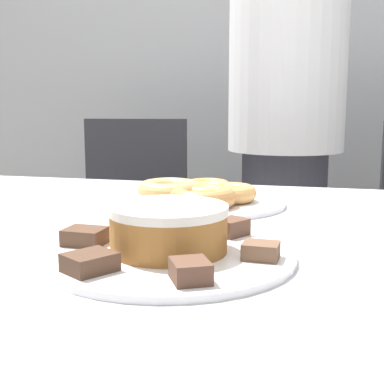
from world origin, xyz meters
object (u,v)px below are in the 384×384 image
at_px(office_chair_left, 131,248).
at_px(plate_donuts, 207,202).
at_px(frosted_cake, 169,228).
at_px(person_standing, 285,137).
at_px(plate_cake, 169,255).

height_order(office_chair_left, plate_donuts, office_chair_left).
bearing_deg(frosted_cake, plate_donuts, 94.27).
bearing_deg(frosted_cake, person_standing, 86.24).
bearing_deg(office_chair_left, plate_donuts, -68.31).
distance_m(office_chair_left, frosted_cake, 1.28).
distance_m(plate_cake, frosted_cake, 0.04).
xyz_separation_m(plate_cake, frosted_cake, (0.00, 0.00, 0.04)).
height_order(person_standing, plate_cake, person_standing).
xyz_separation_m(office_chair_left, plate_donuts, (0.45, -0.74, 0.33)).
height_order(person_standing, plate_donuts, person_standing).
xyz_separation_m(person_standing, plate_cake, (-0.08, -1.17, -0.09)).
bearing_deg(frosted_cake, plate_cake, 180.00).
distance_m(person_standing, plate_donuts, 0.79).
height_order(person_standing, frosted_cake, person_standing).
xyz_separation_m(plate_cake, plate_donuts, (-0.03, 0.39, 0.00)).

